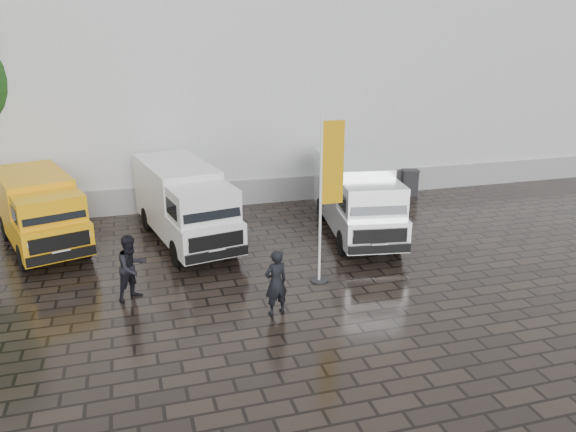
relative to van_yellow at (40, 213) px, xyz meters
name	(u,v)px	position (x,y,z in m)	size (l,w,h in m)	color
ground	(308,285)	(7.29, -5.05, -1.17)	(120.00, 120.00, 0.00)	black
exhibition_hall	(249,45)	(9.29, 10.95, 4.83)	(44.00, 16.00, 12.00)	silver
hall_plinth	(294,189)	(9.29, 2.90, -0.67)	(44.00, 0.15, 1.00)	gray
van_yellow	(40,213)	(0.00, 0.00, 0.00)	(1.94, 5.06, 2.33)	#EEA10C
van_white	(185,205)	(4.48, -0.70, 0.09)	(1.93, 5.79, 2.51)	white
van_silver	(357,199)	(10.15, -1.57, 0.08)	(1.91, 5.74, 2.49)	silver
flagpole	(327,192)	(7.87, -4.86, 1.41)	(0.88, 0.50, 4.66)	black
wheelie_bin	(410,182)	(14.25, 2.31, -0.62)	(0.66, 0.66, 1.10)	black
person_front	(276,282)	(6.03, -6.37, -0.33)	(0.61, 0.40, 1.68)	black
person_tent	(132,267)	(2.68, -4.53, -0.30)	(0.85, 0.66, 1.74)	black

